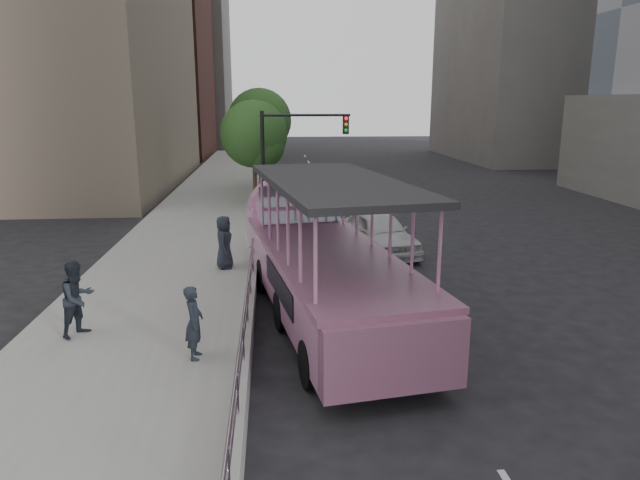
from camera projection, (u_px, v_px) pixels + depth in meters
ground at (366, 313)px, 15.52m from camera, size 160.00×160.00×0.00m
sidewalk at (198, 231)px, 24.70m from camera, size 5.50×80.00×0.30m
kerb_wall at (253, 277)px, 17.09m from camera, size 0.24×30.00×0.36m
guardrail at (252, 256)px, 16.93m from camera, size 0.07×22.00×0.71m
duck_boat at (318, 259)px, 15.64m from camera, size 4.56×11.75×3.81m
car at (378, 232)px, 21.60m from camera, size 2.84×4.95×1.59m
pedestrian_near at (194, 322)px, 11.98m from camera, size 0.39×0.59×1.60m
pedestrian_mid at (78, 298)px, 13.16m from camera, size 1.04×1.10×1.79m
pedestrian_far at (224, 242)px, 18.52m from camera, size 0.57×0.86×1.73m
parking_sign at (264, 228)px, 18.32m from camera, size 0.26×0.55×2.63m
traffic_signal at (288, 148)px, 26.66m from camera, size 4.20×0.32×5.20m
street_tree_near at (256, 137)px, 29.77m from camera, size 3.52×3.52×5.72m
street_tree_far at (261, 123)px, 35.48m from camera, size 3.97×3.97×6.45m
midrise_brick at (115, 26)px, 57.45m from camera, size 18.00×16.00×26.00m
midrise_stone_b at (166, 67)px, 73.82m from camera, size 16.00×14.00×20.00m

